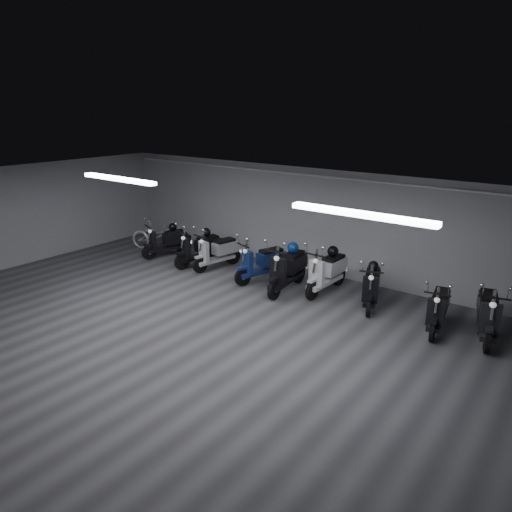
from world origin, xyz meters
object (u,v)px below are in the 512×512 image
Objects in this scene: scooter_4 at (262,257)px; scooter_8 at (439,302)px; helmet_3 at (173,227)px; helmet_4 at (293,248)px; scooter_0 at (166,237)px; scooter_7 at (372,280)px; scooter_1 at (199,243)px; helmet_0 at (373,266)px; scooter_6 at (327,266)px; scooter_5 at (288,263)px; helmet_1 at (206,232)px; helmet_2 at (333,251)px; scooter_2 at (217,246)px; bicycle at (156,233)px; scooter_9 at (489,307)px.

scooter_4 is 1.08× the size of scooter_8.
helmet_3 is 4.29m from helmet_4.
scooter_0 is 3.51m from scooter_4.
scooter_8 is at bearing -31.03° from scooter_7.
scooter_1 is at bearing 21.40° from scooter_0.
scooter_7 is at bearing 22.27° from scooter_4.
helmet_0 is at bearing 9.28° from helmet_4.
scooter_5 is at bearing -146.19° from scooter_6.
helmet_1 is at bearing 30.76° from scooter_0.
scooter_6 is at bearing 2.64° from helmet_1.
scooter_6 is 3.80m from helmet_1.
helmet_3 is (0.08, 0.22, 0.27)m from scooter_0.
scooter_6 reaches higher than helmet_2.
scooter_0 is at bearing 162.33° from scooter_7.
scooter_2 is at bearing -172.61° from scooter_6.
scooter_2 is at bearing 162.02° from scooter_7.
scooter_1 is 3.04m from helmet_4.
scooter_5 is 2.05m from scooter_7.
helmet_1 reaches higher than helmet_3.
helmet_1 is at bearing 176.68° from scooter_2.
scooter_4 is at bearing -166.60° from scooter_6.
helmet_2 is at bearing 171.74° from helmet_0.
helmet_4 reaches higher than helmet_1.
scooter_0 is 1.47m from helmet_1.
scooter_8 reaches higher than helmet_1.
scooter_1 reaches higher than bicycle.
scooter_0 is 0.94× the size of scooter_4.
scooter_6 is 1.08× the size of bicycle.
scooter_1 is at bearing -103.92° from helmet_1.
bicycle is at bearing -178.62° from scooter_0.
helmet_1 is (0.06, 0.23, 0.28)m from scooter_1.
scooter_0 is 6.10× the size of helmet_2.
scooter_4 is 0.91× the size of scooter_5.
scooter_0 is at bearing -165.66° from scooter_1.
helmet_0 is at bearing -107.08° from bicycle.
scooter_2 reaches higher than scooter_8.
scooter_8 is at bearing -3.08° from helmet_4.
scooter_4 is 6.93× the size of helmet_1.
helmet_3 is at bearing -174.90° from helmet_2.
scooter_5 is 4.33m from helmet_3.
scooter_4 is 6.26× the size of helmet_4.
scooter_1 is 2.13m from bicycle.
helmet_2 is at bearing 156.78° from scooter_8.
helmet_3 is (-1.28, 0.21, 0.24)m from scooter_1.
scooter_2 is 3.29m from scooter_6.
scooter_5 is (2.48, -0.19, 0.08)m from scooter_2.
scooter_4 is 4.47m from scooter_8.
scooter_6 is at bearing 20.00° from scooter_1.
helmet_2 is at bearing 142.16° from scooter_7.
scooter_8 is 0.90m from scooter_9.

